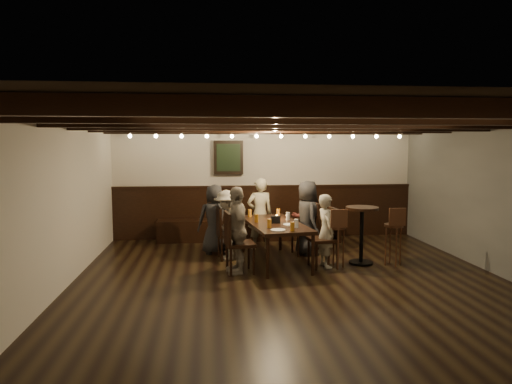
{
  "coord_description": "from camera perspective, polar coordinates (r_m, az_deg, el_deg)",
  "views": [
    {
      "loc": [
        -1.22,
        -6.33,
        2.03
      ],
      "look_at": [
        -0.43,
        1.3,
        1.23
      ],
      "focal_mm": 32.0,
      "sensor_mm": 36.0,
      "label": 1
    }
  ],
  "objects": [
    {
      "name": "pint_a",
      "position": [
        8.39,
        -0.79,
        -2.65
      ],
      "size": [
        0.07,
        0.07,
        0.14
      ],
      "primitive_type": "cylinder",
      "color": "#BF7219",
      "rests_on": "dining_table"
    },
    {
      "name": "pint_b",
      "position": [
        8.47,
        2.79,
        -2.57
      ],
      "size": [
        0.07,
        0.07,
        0.14
      ],
      "primitive_type": "cylinder",
      "color": "#BF7219",
      "rests_on": "dining_table"
    },
    {
      "name": "plate_far",
      "position": [
        7.57,
        4.31,
        -4.1
      ],
      "size": [
        0.24,
        0.24,
        0.01
      ],
      "primitive_type": "cylinder",
      "color": "white",
      "rests_on": "dining_table"
    },
    {
      "name": "chair_left_near",
      "position": [
        8.15,
        -3.43,
        -6.4
      ],
      "size": [
        0.48,
        0.48,
        0.93
      ],
      "rotation": [
        0.0,
        0.0,
        -1.44
      ],
      "color": "black",
      "rests_on": "floor"
    },
    {
      "name": "bar_stool_right",
      "position": [
        8.03,
        16.78,
        -6.21
      ],
      "size": [
        0.31,
        0.32,
        0.99
      ],
      "rotation": [
        0.0,
        0.0,
        -0.04
      ],
      "color": "#3B1F12",
      "rests_on": "floor"
    },
    {
      "name": "person_left_far",
      "position": [
        7.2,
        -2.41,
        -4.77
      ],
      "size": [
        0.44,
        0.84,
        1.38
      ],
      "primitive_type": "imported",
      "rotation": [
        0.0,
        0.0,
        -1.44
      ],
      "color": "#A09180",
      "rests_on": "floor"
    },
    {
      "name": "person_bench_left",
      "position": [
        8.49,
        -5.18,
        -3.4
      ],
      "size": [
        0.68,
        0.49,
        1.3
      ],
      "primitive_type": "imported",
      "rotation": [
        0.0,
        0.0,
        3.28
      ],
      "color": "#252527",
      "rests_on": "floor"
    },
    {
      "name": "condiment_caddy",
      "position": [
        7.74,
        2.47,
        -3.46
      ],
      "size": [
        0.15,
        0.1,
        0.12
      ],
      "primitive_type": "cube",
      "color": "black",
      "rests_on": "dining_table"
    },
    {
      "name": "candle",
      "position": [
        8.11,
        2.6,
        -3.28
      ],
      "size": [
        0.05,
        0.05,
        0.05
      ],
      "primitive_type": "cylinder",
      "color": "beige",
      "rests_on": "dining_table"
    },
    {
      "name": "chair_left_far",
      "position": [
        7.28,
        -2.17,
        -7.78
      ],
      "size": [
        0.5,
        0.5,
        0.97
      ],
      "rotation": [
        0.0,
        0.0,
        -1.44
      ],
      "color": "black",
      "rests_on": "floor"
    },
    {
      "name": "pint_f",
      "position": [
        7.33,
        5.06,
        -3.94
      ],
      "size": [
        0.07,
        0.07,
        0.14
      ],
      "primitive_type": "cylinder",
      "color": "silver",
      "rests_on": "dining_table"
    },
    {
      "name": "pint_g",
      "position": [
        7.05,
        4.56,
        -4.33
      ],
      "size": [
        0.07,
        0.07,
        0.14
      ],
      "primitive_type": "cylinder",
      "color": "#BF7219",
      "rests_on": "dining_table"
    },
    {
      "name": "bar_stool_left",
      "position": [
        7.66,
        9.97,
        -6.63
      ],
      "size": [
        0.31,
        0.32,
        0.99
      ],
      "rotation": [
        0.0,
        0.0,
        0.01
      ],
      "color": "#3B1F12",
      "rests_on": "floor"
    },
    {
      "name": "pint_e",
      "position": [
        7.3,
        1.68,
        -3.96
      ],
      "size": [
        0.07,
        0.07,
        0.14
      ],
      "primitive_type": "cylinder",
      "color": "#BF7219",
      "rests_on": "dining_table"
    },
    {
      "name": "dining_table",
      "position": [
        7.81,
        2.37,
        -4.26
      ],
      "size": [
        1.08,
        1.96,
        0.7
      ],
      "rotation": [
        0.0,
        0.0,
        0.13
      ],
      "color": "black",
      "rests_on": "floor"
    },
    {
      "name": "plate_near",
      "position": [
        7.09,
        2.76,
        -4.77
      ],
      "size": [
        0.24,
        0.24,
        0.01
      ],
      "primitive_type": "cylinder",
      "color": "white",
      "rests_on": "dining_table"
    },
    {
      "name": "person_right_far",
      "position": [
        7.64,
        8.74,
        -4.82
      ],
      "size": [
        0.35,
        0.48,
        1.21
      ],
      "primitive_type": "imported",
      "rotation": [
        0.0,
        0.0,
        1.7
      ],
      "color": "#B0A995",
      "rests_on": "floor"
    },
    {
      "name": "person_right_near",
      "position": [
        8.45,
        6.42,
        -3.22
      ],
      "size": [
        0.52,
        0.72,
        1.36
      ],
      "primitive_type": "imported",
      "rotation": [
        0.0,
        0.0,
        1.7
      ],
      "color": "#262528",
      "rests_on": "floor"
    },
    {
      "name": "person_left_near",
      "position": [
        8.08,
        -3.65,
        -4.11
      ],
      "size": [
        0.56,
        0.85,
        1.23
      ],
      "primitive_type": "imported",
      "rotation": [
        0.0,
        0.0,
        -1.44
      ],
      "color": "#A29A89",
      "rests_on": "floor"
    },
    {
      "name": "person_bench_centre",
      "position": [
        8.8,
        0.48,
        -2.74
      ],
      "size": [
        0.55,
        0.4,
        1.39
      ],
      "primitive_type": "imported",
      "rotation": [
        0.0,
        0.0,
        3.28
      ],
      "color": "#9D977E",
      "rests_on": "floor"
    },
    {
      "name": "pint_c",
      "position": [
        7.81,
        0.05,
        -3.3
      ],
      "size": [
        0.07,
        0.07,
        0.14
      ],
      "primitive_type": "cylinder",
      "color": "#BF7219",
      "rests_on": "dining_table"
    },
    {
      "name": "high_top_table",
      "position": [
        7.94,
        13.07,
        -4.23
      ],
      "size": [
        0.55,
        0.55,
        0.98
      ],
      "color": "black",
      "rests_on": "floor"
    },
    {
      "name": "pint_d",
      "position": [
        8.06,
        4.03,
        -3.02
      ],
      "size": [
        0.07,
        0.07,
        0.14
      ],
      "primitive_type": "cylinder",
      "color": "silver",
      "rests_on": "dining_table"
    },
    {
      "name": "room",
      "position": [
        8.65,
        0.31,
        -0.37
      ],
      "size": [
        7.0,
        7.0,
        7.0
      ],
      "color": "black",
      "rests_on": "ground"
    },
    {
      "name": "person_bench_right",
      "position": [
        8.93,
        6.34,
        -3.14
      ],
      "size": [
        0.66,
        0.54,
        1.24
      ],
      "primitive_type": "imported",
      "rotation": [
        0.0,
        0.0,
        3.28
      ],
      "color": "maroon",
      "rests_on": "floor"
    },
    {
      "name": "chair_right_far",
      "position": [
        7.69,
        8.5,
        -7.08
      ],
      "size": [
        0.5,
        0.5,
        0.98
      ],
      "rotation": [
        0.0,
        0.0,
        1.7
      ],
      "color": "black",
      "rests_on": "floor"
    },
    {
      "name": "chair_right_near",
      "position": [
        8.51,
        6.2,
        -5.82
      ],
      "size": [
        0.49,
        0.49,
        0.96
      ],
      "rotation": [
        0.0,
        0.0,
        1.7
      ],
      "color": "black",
      "rests_on": "floor"
    }
  ]
}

